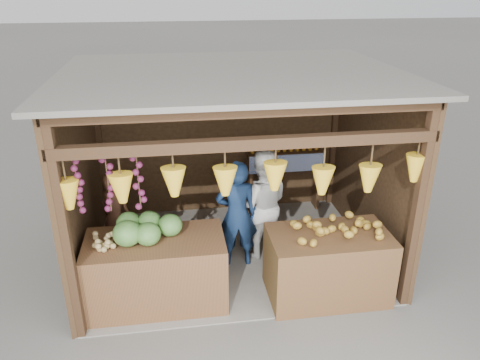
% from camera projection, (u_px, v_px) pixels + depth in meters
% --- Properties ---
extents(ground, '(80.00, 80.00, 0.00)m').
position_uv_depth(ground, '(233.00, 253.00, 6.89)').
color(ground, '#514F49').
rests_on(ground, ground).
extents(stall_structure, '(4.30, 3.30, 2.66)m').
position_uv_depth(stall_structure, '(230.00, 148.00, 6.18)').
color(stall_structure, slate).
rests_on(stall_structure, ground).
extents(back_shelf, '(1.25, 0.32, 1.32)m').
position_uv_depth(back_shelf, '(284.00, 163.00, 7.84)').
color(back_shelf, '#382314').
rests_on(back_shelf, ground).
extents(counter_left, '(1.66, 0.85, 0.89)m').
position_uv_depth(counter_left, '(157.00, 271.00, 5.70)').
color(counter_left, '#4B3019').
rests_on(counter_left, ground).
extents(counter_right, '(1.48, 0.85, 0.87)m').
position_uv_depth(counter_right, '(327.00, 265.00, 5.84)').
color(counter_right, '#52391B').
rests_on(counter_right, ground).
extents(stool, '(0.35, 0.35, 0.33)m').
position_uv_depth(stool, '(120.00, 248.00, 6.70)').
color(stool, black).
rests_on(stool, ground).
extents(man_standing, '(0.57, 0.38, 1.56)m').
position_uv_depth(man_standing, '(237.00, 215.00, 6.34)').
color(man_standing, '#14284C').
rests_on(man_standing, ground).
extents(woman_standing, '(0.87, 0.72, 1.62)m').
position_uv_depth(woman_standing, '(262.00, 204.00, 6.56)').
color(woman_standing, silver).
rests_on(woman_standing, ground).
extents(vendor_seated, '(0.59, 0.55, 1.01)m').
position_uv_depth(vendor_seated, '(115.00, 206.00, 6.44)').
color(vendor_seated, brown).
rests_on(vendor_seated, stool).
extents(melon_pile, '(1.00, 0.50, 0.32)m').
position_uv_depth(melon_pile, '(145.00, 226.00, 5.51)').
color(melon_pile, '#164713').
rests_on(melon_pile, counter_left).
extents(tanfruit_pile, '(0.34, 0.40, 0.13)m').
position_uv_depth(tanfruit_pile, '(103.00, 241.00, 5.37)').
color(tanfruit_pile, '#9A7347').
rests_on(tanfruit_pile, counter_left).
extents(mango_pile, '(1.40, 0.64, 0.22)m').
position_uv_depth(mango_pile, '(331.00, 226.00, 5.64)').
color(mango_pile, '#C55D1A').
rests_on(mango_pile, counter_right).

